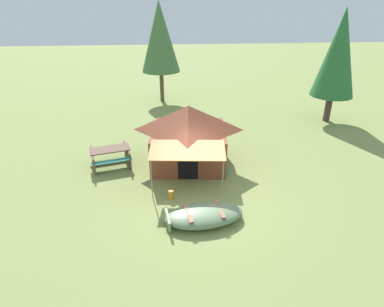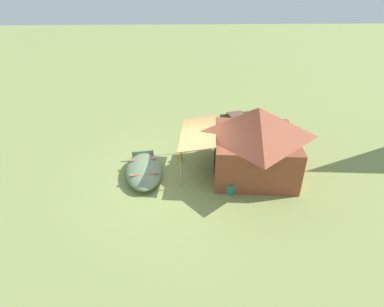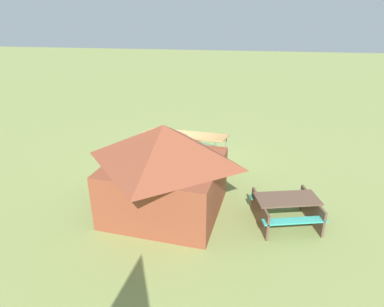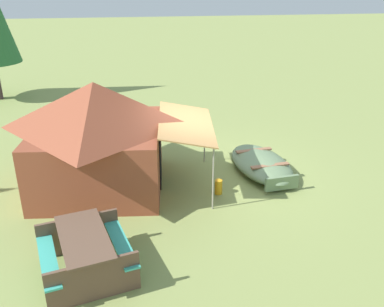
{
  "view_description": "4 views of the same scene",
  "coord_description": "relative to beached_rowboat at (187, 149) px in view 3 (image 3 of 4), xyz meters",
  "views": [
    {
      "loc": [
        -1.15,
        -9.66,
        6.44
      ],
      "look_at": [
        -0.22,
        1.0,
        1.21
      ],
      "focal_mm": 30.35,
      "sensor_mm": 36.0,
      "label": 1
    },
    {
      "loc": [
        9.44,
        0.0,
        6.4
      ],
      "look_at": [
        0.39,
        0.33,
        1.16
      ],
      "focal_mm": 28.99,
      "sensor_mm": 36.0,
      "label": 2
    },
    {
      "loc": [
        -2.28,
        10.38,
        5.18
      ],
      "look_at": [
        -0.59,
        0.39,
        0.83
      ],
      "focal_mm": 30.89,
      "sensor_mm": 36.0,
      "label": 3
    },
    {
      "loc": [
        -9.57,
        1.75,
        4.78
      ],
      "look_at": [
        -0.52,
        0.45,
        0.82
      ],
      "focal_mm": 39.73,
      "sensor_mm": 36.0,
      "label": 4
    }
  ],
  "objects": [
    {
      "name": "beached_rowboat",
      "position": [
        0.0,
        0.0,
        0.0
      ],
      "size": [
        2.64,
        1.61,
        0.44
      ],
      "color": "#69825B",
      "rests_on": "ground_plane"
    },
    {
      "name": "ground_plane",
      "position": [
        0.07,
        1.42,
        -0.23
      ],
      "size": [
        80.0,
        80.0,
        0.0
      ],
      "primitive_type": "plane",
      "color": "#889650"
    },
    {
      "name": "picnic_table",
      "position": [
        -3.42,
        4.1,
        0.24
      ],
      "size": [
        1.93,
        1.83,
        0.75
      ],
      "color": "brown",
      "rests_on": "ground_plane"
    },
    {
      "name": "fuel_can",
      "position": [
        -0.98,
        1.32,
        -0.05
      ],
      "size": [
        0.24,
        0.24,
        0.35
      ],
      "primitive_type": "cylinder",
      "rotation": [
        0.0,
        0.0,
        5.77
      ],
      "color": "orange",
      "rests_on": "ground_plane"
    },
    {
      "name": "cooler_box",
      "position": [
        1.05,
        2.93,
        -0.05
      ],
      "size": [
        0.61,
        0.57,
        0.36
      ],
      "primitive_type": "cube",
      "rotation": [
        0.0,
        0.0,
        0.67
      ],
      "color": "#2A856A",
      "rests_on": "ground_plane"
    },
    {
      "name": "canvas_cabin_tent",
      "position": [
        -0.16,
        4.0,
        1.09
      ],
      "size": [
        3.46,
        4.45,
        2.53
      ],
      "color": "brown",
      "rests_on": "ground_plane"
    }
  ]
}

